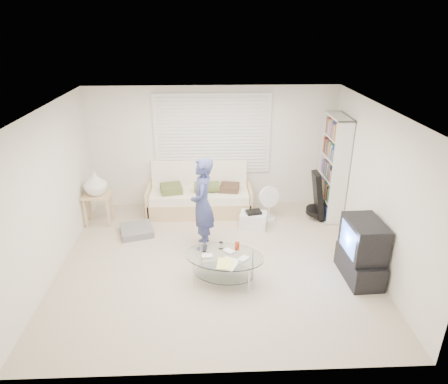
{
  "coord_description": "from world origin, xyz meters",
  "views": [
    {
      "loc": [
        -0.09,
        -5.57,
        3.69
      ],
      "look_at": [
        0.15,
        0.3,
        1.12
      ],
      "focal_mm": 32.0,
      "sensor_mm": 36.0,
      "label": 1
    }
  ],
  "objects_px": {
    "coffee_table": "(224,261)",
    "futon_sofa": "(200,196)",
    "bookshelf": "(333,168)",
    "tv_unit": "(362,251)"
  },
  "relations": [
    {
      "from": "coffee_table",
      "to": "futon_sofa",
      "type": "bearing_deg",
      "value": 99.59
    },
    {
      "from": "tv_unit",
      "to": "coffee_table",
      "type": "xyz_separation_m",
      "value": [
        -2.07,
        -0.01,
        -0.11
      ]
    },
    {
      "from": "bookshelf",
      "to": "coffee_table",
      "type": "distance_m",
      "value": 3.11
    },
    {
      "from": "futon_sofa",
      "to": "bookshelf",
      "type": "xyz_separation_m",
      "value": [
        2.6,
        -0.29,
        0.68
      ]
    },
    {
      "from": "bookshelf",
      "to": "coffee_table",
      "type": "bearing_deg",
      "value": -136.25
    },
    {
      "from": "bookshelf",
      "to": "tv_unit",
      "type": "height_order",
      "value": "bookshelf"
    },
    {
      "from": "tv_unit",
      "to": "coffee_table",
      "type": "bearing_deg",
      "value": -179.73
    },
    {
      "from": "futon_sofa",
      "to": "bookshelf",
      "type": "relative_size",
      "value": 1.03
    },
    {
      "from": "futon_sofa",
      "to": "coffee_table",
      "type": "height_order",
      "value": "futon_sofa"
    },
    {
      "from": "futon_sofa",
      "to": "coffee_table",
      "type": "bearing_deg",
      "value": -80.41
    }
  ]
}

